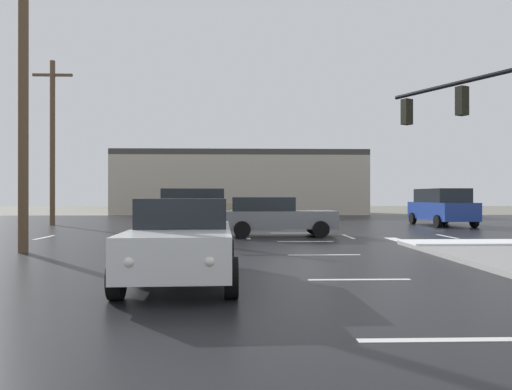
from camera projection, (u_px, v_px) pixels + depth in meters
The scene contains 12 objects.
ground_plane at pixel (299, 237), 19.54m from camera, with size 120.00×120.00×0.00m, color slate.
road_asphalt at pixel (299, 237), 19.54m from camera, with size 44.00×44.00×0.02m, color black.
snow_strip_curbside at pixel (469, 242), 15.70m from camera, with size 4.00×1.60×0.06m, color white.
lane_markings at pixel (335, 240), 18.20m from camera, with size 36.15×36.15×0.01m.
traffic_signal_mast at pixel (486, 122), 15.43m from camera, with size 2.66×4.99×5.68m.
strip_building_background at pixel (240, 183), 45.60m from camera, with size 22.24×8.00×5.67m.
suv_tan at pixel (193, 206), 27.00m from camera, with size 4.93×2.41×2.03m.
suv_blue at pixel (442, 206), 27.00m from camera, with size 2.36×4.91×2.03m.
sedan_grey at pixel (275, 216), 19.92m from camera, with size 4.55×2.06×1.58m.
sedan_white at pixel (183, 237), 9.47m from camera, with size 2.16×4.59×1.58m.
utility_pole_mid at pixel (23, 85), 14.11m from camera, with size 2.20×0.28×9.28m.
utility_pole_far at pixel (52, 139), 27.49m from camera, with size 2.20×0.28×9.24m.
Camera 1 is at (-2.32, -19.48, 1.65)m, focal length 34.47 mm.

